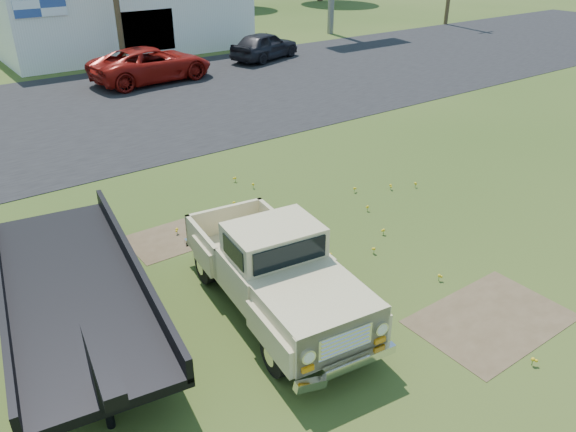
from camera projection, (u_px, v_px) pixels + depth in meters
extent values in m
plane|color=#2E4717|center=(331.00, 275.00, 12.18)|extent=(140.00, 140.00, 0.00)
cube|color=black|center=(96.00, 112.00, 22.96)|extent=(90.00, 14.00, 0.02)
cube|color=brown|center=(491.00, 319.00, 10.80)|extent=(3.00, 2.00, 0.01)
cube|color=brown|center=(176.00, 238.00, 13.65)|extent=(2.20, 1.60, 0.01)
cube|color=white|center=(121.00, 15.00, 33.81)|extent=(14.00, 8.00, 4.00)
cube|color=black|center=(148.00, 31.00, 31.15)|extent=(3.00, 0.10, 2.20)
cube|color=white|center=(40.00, 8.00, 27.47)|extent=(2.50, 0.08, 0.80)
cylinder|color=#332317|center=(1.00, 1.00, 41.47)|extent=(0.56, 0.56, 3.78)
imported|color=maroon|center=(152.00, 64.00, 27.11)|extent=(6.12, 3.23, 1.64)
imported|color=black|center=(265.00, 46.00, 31.65)|extent=(4.86, 3.13, 1.54)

